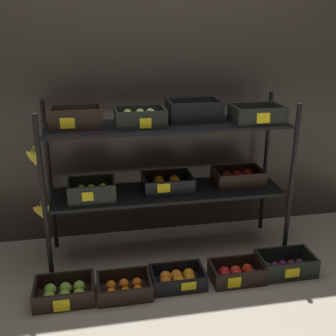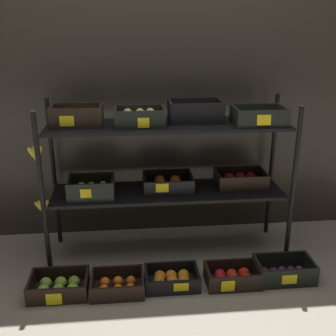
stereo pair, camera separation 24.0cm
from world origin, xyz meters
name	(u,v)px [view 1 (the left image)]	position (x,y,z in m)	size (l,w,h in m)	color
ground_plane	(168,251)	(0.00, 0.00, 0.00)	(10.00, 10.00, 0.00)	gray
storefront_wall	(158,86)	(0.00, 0.41, 1.13)	(4.00, 0.12, 2.26)	#2D2823
display_rack	(167,155)	(0.00, 0.00, 0.74)	(1.73, 0.46, 1.10)	black
crate_ground_apple_green	(65,292)	(-0.71, -0.43, 0.04)	(0.36, 0.26, 0.11)	black
crate_ground_tangerine	(124,288)	(-0.36, -0.44, 0.04)	(0.33, 0.24, 0.10)	black
crate_ground_orange	(178,279)	(-0.02, -0.41, 0.04)	(0.34, 0.23, 0.10)	black
crate_ground_apple_red	(237,273)	(0.37, -0.43, 0.05)	(0.34, 0.22, 0.12)	black
crate_ground_plum	(285,266)	(0.72, -0.41, 0.05)	(0.37, 0.23, 0.13)	black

